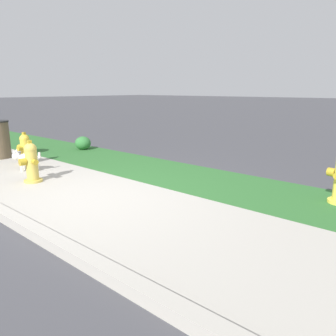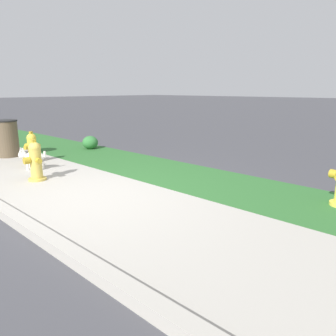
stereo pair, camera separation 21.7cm
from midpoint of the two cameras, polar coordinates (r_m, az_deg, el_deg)
name	(u,v)px [view 1 (the left image)]	position (r m, az deg, el deg)	size (l,w,h in m)	color
ground_plane	(87,198)	(5.06, -15.12, -5.01)	(120.00, 120.00, 0.00)	#424247
sidewalk_pavement	(87,197)	(5.05, -15.12, -4.95)	(18.00, 2.17, 0.01)	#ADA89E
grass_verge	(171,173)	(6.28, -0.54, -0.86)	(18.00, 1.67, 0.01)	#2D662D
street_curb	(7,216)	(4.54, -27.45, -7.48)	(18.00, 0.16, 0.12)	#ADA89E
fire_hydrant_near_corner	(31,163)	(6.09, -23.66, 0.88)	(0.38, 0.36, 0.73)	gold
fire_hydrant_far_end	(25,149)	(7.65, -24.36, 3.03)	(0.35, 0.38, 0.69)	gold
small_white_dog	(26,158)	(6.98, -24.27, 1.52)	(0.49, 0.43, 0.44)	silver
shrub_bush_near_lamp	(83,143)	(9.01, -15.26, 4.21)	(0.41, 0.41, 0.35)	#337538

